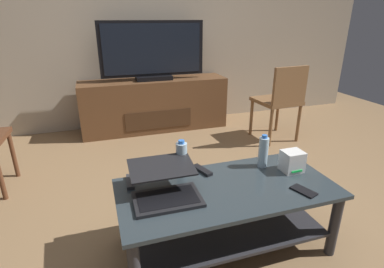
{
  "coord_description": "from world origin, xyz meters",
  "views": [
    {
      "loc": [
        -0.58,
        -1.67,
        1.35
      ],
      "look_at": [
        0.03,
        0.21,
        0.58
      ],
      "focal_mm": 28.18,
      "sensor_mm": 36.0,
      "label": 1
    }
  ],
  "objects": [
    {
      "name": "dining_chair",
      "position": [
        1.37,
        1.12,
        0.5
      ],
      "size": [
        0.47,
        0.47,
        0.87
      ],
      "color": "brown",
      "rests_on": "ground"
    },
    {
      "name": "media_cabinet",
      "position": [
        0.11,
        1.95,
        0.32
      ],
      "size": [
        1.78,
        0.44,
        0.63
      ],
      "color": "brown",
      "rests_on": "ground"
    },
    {
      "name": "laptop",
      "position": [
        -0.27,
        -0.27,
        0.49
      ],
      "size": [
        0.37,
        0.38,
        0.16
      ],
      "color": "black",
      "rests_on": "coffee_table"
    },
    {
      "name": "television",
      "position": [
        0.11,
        1.92,
        0.96
      ],
      "size": [
        1.23,
        0.2,
        0.68
      ],
      "color": "black",
      "rests_on": "media_cabinet"
    },
    {
      "name": "coffee_table",
      "position": [
        0.09,
        -0.29,
        0.29
      ],
      "size": [
        1.26,
        0.6,
        0.43
      ],
      "color": "#2D383D",
      "rests_on": "ground"
    },
    {
      "name": "back_wall",
      "position": [
        0.0,
        2.27,
        1.4
      ],
      "size": [
        6.4,
        0.12,
        2.8
      ],
      "primitive_type": "cube",
      "color": "#B2A38C",
      "rests_on": "ground"
    },
    {
      "name": "router_box",
      "position": [
        0.56,
        -0.24,
        0.49
      ],
      "size": [
        0.13,
        0.12,
        0.13
      ],
      "color": "white",
      "rests_on": "coffee_table"
    },
    {
      "name": "cell_phone",
      "position": [
        0.47,
        -0.47,
        0.43
      ],
      "size": [
        0.11,
        0.16,
        0.01
      ],
      "primitive_type": "cube",
      "rotation": [
        0.0,
        0.0,
        0.34
      ],
      "color": "black",
      "rests_on": "coffee_table"
    },
    {
      "name": "ground_plane",
      "position": [
        0.0,
        0.0,
        0.0
      ],
      "size": [
        7.68,
        7.68,
        0.0
      ],
      "primitive_type": "plane",
      "color": "olive"
    },
    {
      "name": "soundbar_remote",
      "position": [
        0.01,
        -0.07,
        0.44
      ],
      "size": [
        0.09,
        0.17,
        0.02
      ],
      "primitive_type": "cube",
      "rotation": [
        0.0,
        0.0,
        0.33
      ],
      "color": "black",
      "rests_on": "coffee_table"
    },
    {
      "name": "water_bottle_far",
      "position": [
        -0.12,
        -0.07,
        0.54
      ],
      "size": [
        0.07,
        0.07,
        0.23
      ],
      "color": "silver",
      "rests_on": "coffee_table"
    },
    {
      "name": "tv_remote",
      "position": [
        -0.44,
        -0.07,
        0.44
      ],
      "size": [
        0.06,
        0.16,
        0.02
      ],
      "primitive_type": "cube",
      "rotation": [
        0.0,
        0.0,
        -0.08
      ],
      "color": "#2D2D30",
      "rests_on": "coffee_table"
    },
    {
      "name": "water_bottle_near",
      "position": [
        0.41,
        -0.12,
        0.53
      ],
      "size": [
        0.06,
        0.06,
        0.22
      ],
      "color": "silver",
      "rests_on": "coffee_table"
    }
  ]
}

